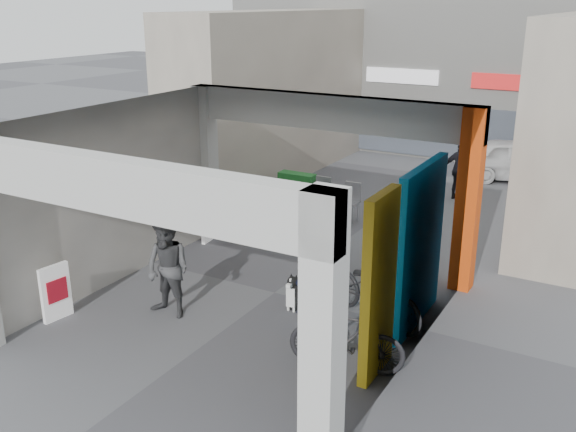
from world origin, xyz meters
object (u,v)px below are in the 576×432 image
Objects in this scene: man_crates at (461,170)px; bicycle_rear at (347,338)px; man_back_turned at (168,269)px; man_elderly at (411,259)px; cafe_set at (321,207)px; border_collie at (295,295)px; white_van at (519,160)px; man_with_dog at (313,297)px; produce_stand at (294,192)px; bicycle_front at (374,291)px.

man_crates reaches higher than bicycle_rear.
man_back_turned is 4.35m from man_elderly.
cafe_set is at bearing 132.98° from man_elderly.
man_back_turned is (-1.78, -1.30, 0.61)m from border_collie.
cafe_set is 4.80m from man_elderly.
border_collie is (1.82, -4.62, -0.08)m from cafe_set.
man_with_dog is at bearing 155.71° from white_van.
produce_stand is 0.70× the size of bicycle_rear.
bicycle_front is at bearing -0.75° from border_collie.
white_van reaches higher than cafe_set.
produce_stand is 1.80× the size of border_collie.
bicycle_front is (3.18, 1.59, -0.32)m from man_back_turned.
bicycle_front is at bearing 28.34° from man_back_turned.
man_back_turned is 3.45m from bicycle_rear.
cafe_set is at bearing -36.54° from produce_stand.
man_back_turned is at bearing -89.62° from cafe_set.
man_back_turned reaches higher than man_with_dog.
man_with_dog is (2.63, -5.46, 0.43)m from cafe_set.
produce_stand is 0.80× the size of man_with_dog.
man_elderly is 0.44× the size of white_van.
white_van is (3.51, 12.34, -0.24)m from man_back_turned.
border_collie is 0.18× the size of white_van.
man_elderly is at bearing -12.76° from bicycle_rear.
white_van is at bearing 48.03° from produce_stand.
man_with_dog reaches higher than white_van.
man_elderly is at bearing 7.53° from bicycle_front.
man_back_turned is 1.00× the size of bicycle_rear.
man_elderly is at bearing 26.75° from border_collie.
border_collie is at bearing 38.01° from man_back_turned.
white_van is (1.73, 11.04, 0.37)m from border_collie.
bicycle_rear is at bearing -59.96° from cafe_set.
bicycle_front is (1.40, 0.29, 0.28)m from border_collie.
man_elderly is at bearing -43.18° from cafe_set.
bicycle_front is at bearing -53.33° from cafe_set.
bicycle_front is 10.75m from white_van.
man_crates reaches higher than man_elderly.
man_crates is (0.72, 8.15, 0.56)m from border_collie.
bicycle_front is at bearing 98.83° from man_crates.
man_crates is (-0.95, 6.80, 0.01)m from man_elderly.
man_crates is at bearing 33.80° from produce_stand.
border_collie is 0.39× the size of bicycle_rear.
man_crates is at bearing 140.78° from white_van.
man_with_dog is 0.88× the size of bicycle_rear.
cafe_set is at bearing 131.22° from white_van.
bicycle_rear is at bearing -52.35° from border_collie.
man_elderly is 0.78× the size of bicycle_front.
man_back_turned is at bearing -146.21° from man_elderly.
man_with_dog is 1.03m from bicycle_rear.
bicycle_front is at bearing -148.67° from man_with_dog.
man_crates is (2.50, 9.45, -0.05)m from man_back_turned.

